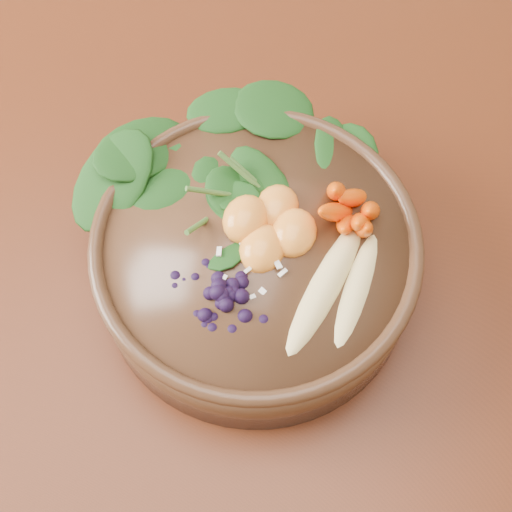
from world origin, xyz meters
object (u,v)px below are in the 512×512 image
at_px(banana_halves, 343,280).
at_px(mandarin_cluster, 270,219).
at_px(blueberry_pile, 217,286).
at_px(carrot_cluster, 360,182).
at_px(stoneware_bowl, 256,262).
at_px(kale_heap, 252,155).

xyz_separation_m(banana_halves, mandarin_cluster, (-0.07, 0.03, 0.00)).
bearing_deg(blueberry_pile, carrot_cluster, 54.41).
distance_m(stoneware_bowl, mandarin_cluster, 0.05).
xyz_separation_m(stoneware_bowl, mandarin_cluster, (0.01, 0.01, 0.05)).
bearing_deg(banana_halves, blueberry_pile, -141.51).
bearing_deg(blueberry_pile, banana_halves, 22.44).
relative_size(kale_heap, mandarin_cluster, 2.07).
bearing_deg(kale_heap, stoneware_bowl, -69.17).
bearing_deg(carrot_cluster, stoneware_bowl, -123.69).
distance_m(carrot_cluster, mandarin_cluster, 0.07).
distance_m(stoneware_bowl, carrot_cluster, 0.11).
xyz_separation_m(stoneware_bowl, carrot_cluster, (0.06, 0.05, 0.07)).
relative_size(kale_heap, banana_halves, 1.21).
bearing_deg(carrot_cluster, mandarin_cluster, -129.81).
xyz_separation_m(stoneware_bowl, kale_heap, (-0.02, 0.06, 0.05)).
bearing_deg(banana_halves, mandarin_cluster, 170.25).
bearing_deg(carrot_cluster, banana_halves, -66.94).
xyz_separation_m(kale_heap, mandarin_cluster, (0.03, -0.05, -0.01)).
bearing_deg(carrot_cluster, kale_heap, -169.49).
distance_m(carrot_cluster, banana_halves, 0.07).
bearing_deg(blueberry_pile, kale_heap, 95.76).
bearing_deg(blueberry_pile, mandarin_cluster, 74.69).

